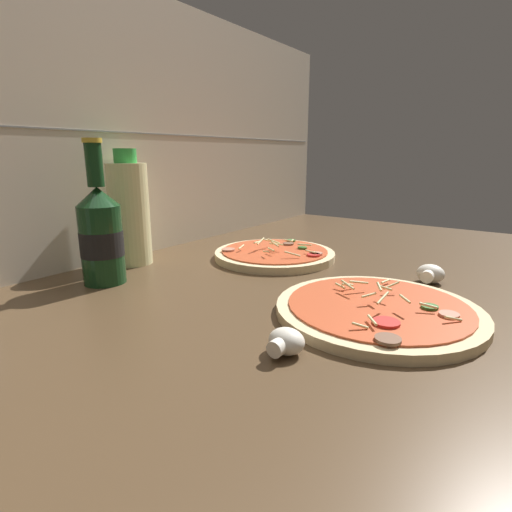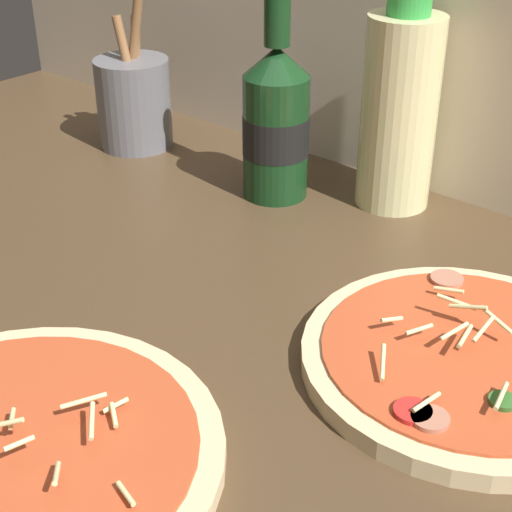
{
  "view_description": "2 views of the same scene",
  "coord_description": "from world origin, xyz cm",
  "px_view_note": "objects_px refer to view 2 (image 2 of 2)",
  "views": [
    {
      "loc": [
        -58.17,
        -30.87,
        25.4
      ],
      "look_at": [
        -0.02,
        11.14,
        7.07
      ],
      "focal_mm": 28.0,
      "sensor_mm": 36.0,
      "label": 1
    },
    {
      "loc": [
        34.93,
        -32.69,
        42.16
      ],
      "look_at": [
        -1.81,
        10.51,
        9.57
      ],
      "focal_mm": 55.0,
      "sensor_mm": 36.0,
      "label": 2
    }
  ],
  "objects_px": {
    "pizza_near": "(10,458)",
    "oil_bottle": "(399,110)",
    "pizza_far": "(468,359)",
    "utensil_crock": "(134,101)",
    "beer_bottle": "(276,120)"
  },
  "relations": [
    {
      "from": "oil_bottle",
      "to": "utensil_crock",
      "type": "height_order",
      "value": "oil_bottle"
    },
    {
      "from": "pizza_near",
      "to": "oil_bottle",
      "type": "relative_size",
      "value": 1.23
    },
    {
      "from": "pizza_far",
      "to": "utensil_crock",
      "type": "height_order",
      "value": "utensil_crock"
    },
    {
      "from": "beer_bottle",
      "to": "utensil_crock",
      "type": "bearing_deg",
      "value": -179.87
    },
    {
      "from": "pizza_far",
      "to": "beer_bottle",
      "type": "relative_size",
      "value": 1.05
    },
    {
      "from": "pizza_far",
      "to": "beer_bottle",
      "type": "height_order",
      "value": "beer_bottle"
    },
    {
      "from": "pizza_near",
      "to": "utensil_crock",
      "type": "bearing_deg",
      "value": 129.58
    },
    {
      "from": "pizza_near",
      "to": "oil_bottle",
      "type": "bearing_deg",
      "value": 92.67
    },
    {
      "from": "pizza_near",
      "to": "beer_bottle",
      "type": "relative_size",
      "value": 1.16
    },
    {
      "from": "pizza_near",
      "to": "oil_bottle",
      "type": "xyz_separation_m",
      "value": [
        -0.02,
        0.53,
        0.1
      ]
    },
    {
      "from": "pizza_far",
      "to": "pizza_near",
      "type": "bearing_deg",
      "value": -121.82
    },
    {
      "from": "pizza_near",
      "to": "oil_bottle",
      "type": "distance_m",
      "value": 0.54
    },
    {
      "from": "pizza_far",
      "to": "oil_bottle",
      "type": "distance_m",
      "value": 0.33
    },
    {
      "from": "beer_bottle",
      "to": "oil_bottle",
      "type": "distance_m",
      "value": 0.14
    },
    {
      "from": "pizza_far",
      "to": "utensil_crock",
      "type": "distance_m",
      "value": 0.59
    }
  ]
}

